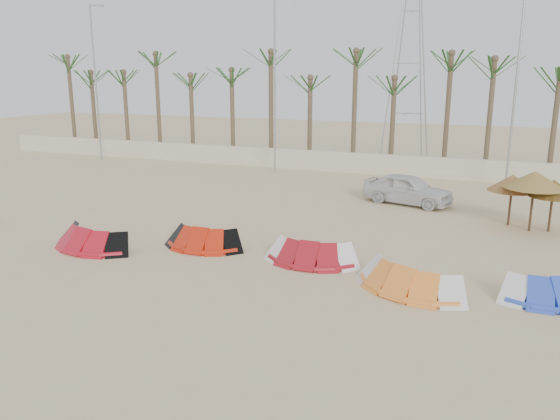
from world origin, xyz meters
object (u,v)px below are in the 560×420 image
at_px(kite_orange, 410,275).
at_px(kite_blue, 558,285).
at_px(kite_red_right, 314,250).
at_px(parasol_right, 553,189).
at_px(parasol_left, 512,183).
at_px(car, 408,189).
at_px(parasol_mid, 535,180).
at_px(kite_red_mid, 207,236).
at_px(kite_red_left, 96,236).

height_order(kite_orange, kite_blue, same).
bearing_deg(kite_red_right, parasol_right, 42.12).
relative_size(kite_red_right, kite_blue, 0.91).
xyz_separation_m(parasol_left, car, (-4.66, 2.37, -1.09)).
height_order(kite_orange, parasol_mid, parasol_mid).
bearing_deg(parasol_left, parasol_mid, -37.90).
bearing_deg(parasol_right, parasol_mid, -166.81).
height_order(kite_red_mid, kite_orange, same).
distance_m(kite_red_mid, car, 11.42).
xyz_separation_m(kite_red_right, kite_blue, (7.52, -0.48, -0.00)).
xyz_separation_m(parasol_mid, car, (-5.46, 2.99, -1.39)).
height_order(kite_red_right, parasol_right, parasol_right).
xyz_separation_m(kite_red_right, car, (1.60, 9.86, 0.33)).
relative_size(kite_orange, parasol_left, 1.75).
xyz_separation_m(kite_red_mid, parasol_left, (10.48, 7.45, 1.43)).
distance_m(kite_red_mid, kite_orange, 7.81).
xyz_separation_m(kite_blue, car, (-5.93, 10.35, 0.33)).
bearing_deg(kite_red_right, parasol_left, 50.14).
relative_size(kite_blue, parasol_left, 1.62).
bearing_deg(parasol_mid, kite_blue, -86.38).
xyz_separation_m(kite_red_left, parasol_right, (15.85, 8.52, 1.38)).
bearing_deg(parasol_left, parasol_right, -16.42).
distance_m(kite_red_mid, kite_blue, 11.76).
height_order(kite_red_right, kite_orange, same).
distance_m(kite_red_right, kite_blue, 7.54).
height_order(kite_red_mid, parasol_right, parasol_right).
bearing_deg(kite_orange, parasol_left, 72.35).
bearing_deg(kite_red_left, kite_red_mid, 21.70).
xyz_separation_m(kite_orange, parasol_mid, (3.58, 8.12, 1.72)).
bearing_deg(kite_blue, kite_red_mid, 177.41).
height_order(kite_blue, parasol_mid, parasol_mid).
bearing_deg(kite_red_mid, parasol_left, 35.39).
bearing_deg(kite_red_right, kite_blue, -3.67).
bearing_deg(car, kite_orange, -155.40).
distance_m(kite_red_left, kite_blue, 15.62).
distance_m(kite_orange, car, 11.28).
distance_m(kite_red_right, kite_orange, 3.69).
bearing_deg(kite_orange, kite_blue, 10.73).
xyz_separation_m(kite_orange, parasol_right, (4.31, 8.29, 1.39)).
xyz_separation_m(kite_red_left, car, (9.66, 11.34, 0.33)).
height_order(kite_red_mid, parasol_left, parasol_left).
relative_size(kite_orange, parasol_right, 1.78).
height_order(parasol_left, parasol_right, parasol_left).
height_order(kite_red_right, car, car).
relative_size(kite_red_left, parasol_mid, 1.47).
bearing_deg(parasol_right, kite_orange, -117.48).
relative_size(kite_blue, parasol_mid, 1.43).
relative_size(kite_red_left, kite_red_mid, 1.20).
bearing_deg(kite_orange, kite_red_right, 160.23).
bearing_deg(kite_red_mid, kite_red_right, -0.66).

